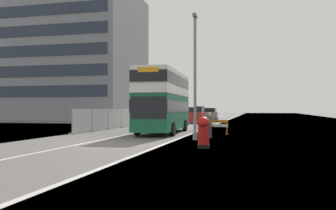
{
  "coord_description": "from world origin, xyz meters",
  "views": [
    {
      "loc": [
        7.78,
        -18.72,
        1.97
      ],
      "look_at": [
        1.6,
        6.17,
        2.2
      ],
      "focal_mm": 39.09,
      "sensor_mm": 36.0,
      "label": 1
    }
  ],
  "objects_px": {
    "double_decker_bus": "(164,101)",
    "car_far_side": "(200,113)",
    "pedestrian_at_kerb": "(210,125)",
    "lamppost_foreground": "(195,81)",
    "car_receding_mid": "(210,115)",
    "car_receding_far": "(195,114)",
    "red_pillar_postbox": "(204,131)",
    "roadworks_barrier": "(216,125)",
    "car_oncoming_near": "(196,116)"
  },
  "relations": [
    {
      "from": "double_decker_bus",
      "to": "car_far_side",
      "type": "relative_size",
      "value": 2.41
    },
    {
      "from": "car_receding_far",
      "to": "car_far_side",
      "type": "bearing_deg",
      "value": 92.8
    },
    {
      "from": "car_receding_mid",
      "to": "car_receding_far",
      "type": "distance_m",
      "value": 9.54
    },
    {
      "from": "double_decker_bus",
      "to": "lamppost_foreground",
      "type": "xyz_separation_m",
      "value": [
        3.48,
        -5.63,
        1.12
      ]
    },
    {
      "from": "car_receding_far",
      "to": "pedestrian_at_kerb",
      "type": "distance_m",
      "value": 42.11
    },
    {
      "from": "double_decker_bus",
      "to": "red_pillar_postbox",
      "type": "xyz_separation_m",
      "value": [
        4.68,
        -10.14,
        -1.73
      ]
    },
    {
      "from": "roadworks_barrier",
      "to": "pedestrian_at_kerb",
      "type": "distance_m",
      "value": 3.5
    },
    {
      "from": "lamppost_foreground",
      "to": "car_receding_far",
      "type": "height_order",
      "value": "lamppost_foreground"
    },
    {
      "from": "double_decker_bus",
      "to": "car_oncoming_near",
      "type": "bearing_deg",
      "value": 91.91
    },
    {
      "from": "lamppost_foreground",
      "to": "pedestrian_at_kerb",
      "type": "bearing_deg",
      "value": 66.62
    },
    {
      "from": "car_receding_mid",
      "to": "pedestrian_at_kerb",
      "type": "height_order",
      "value": "car_receding_mid"
    },
    {
      "from": "lamppost_foreground",
      "to": "car_far_side",
      "type": "relative_size",
      "value": 1.82
    },
    {
      "from": "car_oncoming_near",
      "to": "car_receding_mid",
      "type": "relative_size",
      "value": 0.86
    },
    {
      "from": "lamppost_foreground",
      "to": "roadworks_barrier",
      "type": "bearing_deg",
      "value": 82.07
    },
    {
      "from": "car_far_side",
      "to": "lamppost_foreground",
      "type": "bearing_deg",
      "value": -81.4
    },
    {
      "from": "double_decker_bus",
      "to": "red_pillar_postbox",
      "type": "bearing_deg",
      "value": -65.25
    },
    {
      "from": "roadworks_barrier",
      "to": "car_receding_far",
      "type": "distance_m",
      "value": 38.68
    },
    {
      "from": "double_decker_bus",
      "to": "lamppost_foreground",
      "type": "relative_size",
      "value": 1.32
    },
    {
      "from": "car_oncoming_near",
      "to": "car_receding_mid",
      "type": "xyz_separation_m",
      "value": [
        0.69,
        8.9,
        -0.04
      ]
    },
    {
      "from": "roadworks_barrier",
      "to": "car_far_side",
      "type": "bearing_deg",
      "value": 100.42
    },
    {
      "from": "lamppost_foreground",
      "to": "pedestrian_at_kerb",
      "type": "height_order",
      "value": "lamppost_foreground"
    },
    {
      "from": "lamppost_foreground",
      "to": "double_decker_bus",
      "type": "bearing_deg",
      "value": 121.72
    },
    {
      "from": "pedestrian_at_kerb",
      "to": "car_far_side",
      "type": "bearing_deg",
      "value": 99.68
    },
    {
      "from": "car_far_side",
      "to": "car_oncoming_near",
      "type": "bearing_deg",
      "value": -82.07
    },
    {
      "from": "car_oncoming_near",
      "to": "car_receding_mid",
      "type": "height_order",
      "value": "car_oncoming_near"
    },
    {
      "from": "double_decker_bus",
      "to": "car_oncoming_near",
      "type": "distance_m",
      "value": 19.79
    },
    {
      "from": "roadworks_barrier",
      "to": "car_oncoming_near",
      "type": "height_order",
      "value": "car_oncoming_near"
    },
    {
      "from": "lamppost_foreground",
      "to": "car_oncoming_near",
      "type": "relative_size",
      "value": 2.05
    },
    {
      "from": "double_decker_bus",
      "to": "car_far_side",
      "type": "bearing_deg",
      "value": 95.31
    },
    {
      "from": "red_pillar_postbox",
      "to": "roadworks_barrier",
      "type": "bearing_deg",
      "value": 92.86
    },
    {
      "from": "red_pillar_postbox",
      "to": "pedestrian_at_kerb",
      "type": "bearing_deg",
      "value": 94.57
    },
    {
      "from": "red_pillar_postbox",
      "to": "roadworks_barrier",
      "type": "xyz_separation_m",
      "value": [
        -0.48,
        9.63,
        -0.16
      ]
    },
    {
      "from": "double_decker_bus",
      "to": "pedestrian_at_kerb",
      "type": "relative_size",
      "value": 6.13
    },
    {
      "from": "car_receding_far",
      "to": "pedestrian_at_kerb",
      "type": "bearing_deg",
      "value": -79.05
    },
    {
      "from": "car_oncoming_near",
      "to": "car_receding_far",
      "type": "relative_size",
      "value": 0.97
    },
    {
      "from": "car_oncoming_near",
      "to": "roadworks_barrier",
      "type": "bearing_deg",
      "value": -76.51
    },
    {
      "from": "double_decker_bus",
      "to": "car_receding_far",
      "type": "distance_m",
      "value": 37.57
    },
    {
      "from": "car_far_side",
      "to": "pedestrian_at_kerb",
      "type": "height_order",
      "value": "car_far_side"
    },
    {
      "from": "car_oncoming_near",
      "to": "pedestrian_at_kerb",
      "type": "distance_m",
      "value": 24.21
    },
    {
      "from": "car_far_side",
      "to": "roadworks_barrier",
      "type": "bearing_deg",
      "value": -79.58
    },
    {
      "from": "roadworks_barrier",
      "to": "car_receding_mid",
      "type": "xyz_separation_m",
      "value": [
        -4.16,
        29.12,
        0.27
      ]
    },
    {
      "from": "double_decker_bus",
      "to": "lamppost_foreground",
      "type": "distance_m",
      "value": 6.71
    },
    {
      "from": "car_receding_far",
      "to": "double_decker_bus",
      "type": "bearing_deg",
      "value": -84.17
    },
    {
      "from": "roadworks_barrier",
      "to": "car_oncoming_near",
      "type": "xyz_separation_m",
      "value": [
        -4.85,
        20.22,
        0.31
      ]
    },
    {
      "from": "lamppost_foreground",
      "to": "red_pillar_postbox",
      "type": "distance_m",
      "value": 5.47
    },
    {
      "from": "lamppost_foreground",
      "to": "car_receding_far",
      "type": "bearing_deg",
      "value": 99.63
    },
    {
      "from": "lamppost_foreground",
      "to": "car_receding_mid",
      "type": "height_order",
      "value": "lamppost_foreground"
    },
    {
      "from": "red_pillar_postbox",
      "to": "car_receding_mid",
      "type": "height_order",
      "value": "car_receding_mid"
    },
    {
      "from": "roadworks_barrier",
      "to": "car_far_side",
      "type": "relative_size",
      "value": 0.43
    },
    {
      "from": "red_pillar_postbox",
      "to": "pedestrian_at_kerb",
      "type": "height_order",
      "value": "pedestrian_at_kerb"
    }
  ]
}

